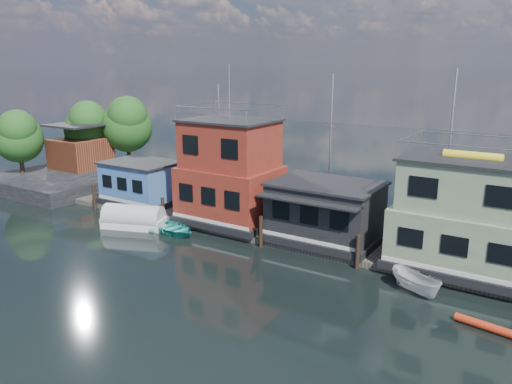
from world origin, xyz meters
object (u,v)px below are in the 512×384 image
Objects in this scene: houseboat_green at (466,217)px; red_kayak at (485,326)px; houseboat_blue at (142,182)px; motorboat at (416,283)px; tarp_runabout at (134,219)px; houseboat_red at (230,174)px; houseboat_dark at (325,211)px; dinghy_teal at (174,228)px.

red_kayak is (2.36, -6.41, -3.34)m from houseboat_green.
red_kayak is (28.86, -6.41, -2.00)m from houseboat_blue.
tarp_runabout is at bearing 119.92° from motorboat.
houseboat_red reaches higher than houseboat_green.
motorboat is (-3.84, 2.07, 0.45)m from red_kayak.
houseboat_dark is at bearing -0.14° from houseboat_red.
houseboat_dark is at bearing -58.32° from dinghy_teal.
houseboat_dark reaches higher than motorboat.
red_kayak is at bearing -18.31° from houseboat_red.
houseboat_red is at bearing 170.65° from red_kayak.
tarp_runabout is (-21.47, -0.19, 0.07)m from motorboat.
houseboat_red is 3.51× the size of motorboat.
houseboat_blue is 0.86× the size of houseboat_dark.
motorboat is at bearing -19.79° from tarp_runabout.
tarp_runabout is (-22.95, -4.53, -2.83)m from houseboat_green.
tarp_runabout is 3.65m from dinghy_teal.
red_kayak is at bearing -12.52° from houseboat_blue.
dinghy_teal is (-2.37, -3.94, -3.69)m from houseboat_red.
houseboat_red is 20.76m from red_kayak.
houseboat_green is 5.43m from motorboat.
motorboat is at bearing 160.70° from red_kayak.
houseboat_dark is 14.76m from tarp_runabout.
houseboat_blue is at bearing -180.00° from houseboat_green.
red_kayak is 25.39m from tarp_runabout.
houseboat_red is 1.60× the size of houseboat_dark.
houseboat_red is 1.41× the size of houseboat_green.
dinghy_teal is at bearing -168.50° from houseboat_green.
red_kayak is (11.36, -6.39, -2.21)m from houseboat_dark.
red_kayak is 4.39m from motorboat.
dinghy_teal is at bearing -159.28° from houseboat_dark.
houseboat_blue reaches higher than dinghy_teal.
houseboat_blue is 8.34m from dinghy_teal.
houseboat_green is at bearing -67.54° from dinghy_teal.
red_kayak is at bearing -88.85° from motorboat.
houseboat_red is 8.18m from houseboat_dark.
houseboat_blue is at bearing 107.75° from tarp_runabout.
houseboat_red is at bearing 16.98° from tarp_runabout.
houseboat_red is at bearing -20.02° from dinghy_teal.
houseboat_red reaches higher than houseboat_blue.
houseboat_red reaches higher than red_kayak.
motorboat reaches higher than red_kayak.
tarp_runabout is (-25.31, 1.88, 0.52)m from red_kayak.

